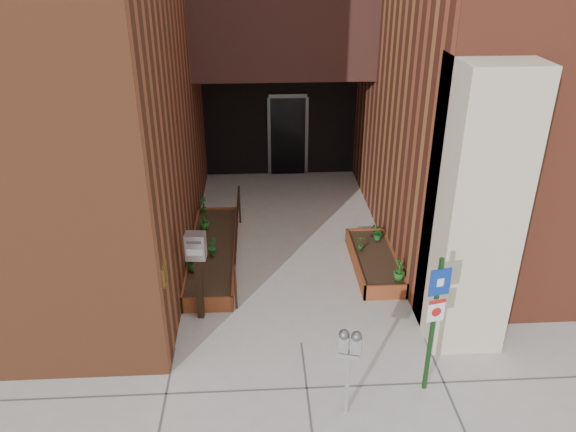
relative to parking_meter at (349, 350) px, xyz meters
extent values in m
plane|color=#9E9991|center=(-0.50, 1.46, -1.05)|extent=(80.00, 80.00, 0.00)
cube|color=beige|center=(2.05, 1.66, 1.15)|extent=(1.10, 1.20, 4.40)
cube|color=black|center=(-0.50, 7.46, 2.95)|extent=(4.20, 2.00, 2.00)
cube|color=black|center=(-0.50, 8.86, 0.45)|extent=(4.00, 0.30, 3.00)
cube|color=black|center=(-0.30, 8.68, 0.00)|extent=(0.90, 0.06, 2.10)
cube|color=#B79338|center=(-2.49, 1.26, 0.45)|extent=(0.04, 0.30, 0.30)
cube|color=maroon|center=(-2.05, 2.38, -0.90)|extent=(0.90, 0.04, 0.30)
cube|color=maroon|center=(-2.05, 5.94, -0.90)|extent=(0.90, 0.04, 0.30)
cube|color=maroon|center=(-2.48, 4.16, -0.90)|extent=(0.04, 3.60, 0.30)
cube|color=maroon|center=(-1.62, 4.16, -0.90)|extent=(0.04, 3.60, 0.30)
cube|color=black|center=(-2.05, 4.16, -0.92)|extent=(0.82, 3.52, 0.26)
cube|color=maroon|center=(1.10, 2.58, -0.90)|extent=(0.80, 0.04, 0.30)
cube|color=maroon|center=(1.10, 4.74, -0.90)|extent=(0.80, 0.04, 0.30)
cube|color=maroon|center=(0.72, 3.66, -0.90)|extent=(0.04, 2.20, 0.30)
cube|color=maroon|center=(1.48, 3.66, -0.90)|extent=(0.04, 2.20, 0.30)
cube|color=black|center=(1.10, 3.66, -0.92)|extent=(0.72, 2.12, 0.26)
cylinder|color=black|center=(-1.55, 2.46, -0.60)|extent=(0.04, 0.04, 0.90)
cylinder|color=black|center=(-1.55, 5.76, -0.60)|extent=(0.04, 0.04, 0.90)
cylinder|color=black|center=(-1.55, 4.11, -0.17)|extent=(0.04, 3.30, 0.04)
cube|color=#9C9C9E|center=(0.00, 0.00, -0.58)|extent=(0.07, 0.07, 0.94)
cube|color=#9C9C9E|center=(0.00, 0.00, -0.07)|extent=(0.30, 0.19, 0.07)
cube|color=#9C9C9E|center=(-0.08, 0.02, 0.10)|extent=(0.16, 0.13, 0.24)
sphere|color=#59595B|center=(-0.08, 0.02, 0.24)|extent=(0.14, 0.14, 0.14)
cube|color=white|center=(-0.09, -0.02, 0.11)|extent=(0.08, 0.03, 0.05)
cube|color=#B21414|center=(-0.09, -0.02, 0.04)|extent=(0.08, 0.03, 0.03)
cube|color=#9C9C9E|center=(0.08, -0.02, 0.10)|extent=(0.16, 0.13, 0.24)
sphere|color=#59595B|center=(0.08, -0.02, 0.24)|extent=(0.14, 0.14, 0.14)
cube|color=white|center=(0.06, -0.07, 0.11)|extent=(0.08, 0.03, 0.05)
cube|color=#B21414|center=(0.06, -0.07, 0.04)|extent=(0.08, 0.03, 0.03)
cube|color=#133514|center=(1.19, 0.37, 0.03)|extent=(0.06, 0.06, 2.16)
cube|color=navy|center=(1.19, 0.34, 0.77)|extent=(0.29, 0.08, 0.39)
cube|color=white|center=(1.19, 0.34, 0.77)|extent=(0.10, 0.03, 0.12)
cube|color=white|center=(1.19, 0.34, 0.33)|extent=(0.24, 0.07, 0.34)
cube|color=#B21414|center=(1.19, 0.34, 0.47)|extent=(0.24, 0.06, 0.06)
cylinder|color=#B21414|center=(1.20, 0.33, 0.31)|extent=(0.14, 0.04, 0.14)
cube|color=black|center=(-2.14, 2.26, -0.46)|extent=(0.11, 0.11, 1.17)
cube|color=#AEAEB0|center=(-2.14, 2.26, 0.34)|extent=(0.34, 0.26, 0.45)
cube|color=#59595B|center=(-2.15, 2.13, 0.46)|extent=(0.23, 0.03, 0.04)
cube|color=white|center=(-2.15, 2.13, 0.28)|extent=(0.26, 0.03, 0.11)
imported|color=#1B5317|center=(-2.35, 3.32, -0.55)|extent=(0.47, 0.47, 0.39)
imported|color=#1C6322|center=(-2.04, 3.84, -0.58)|extent=(0.22, 0.22, 0.34)
imported|color=#205919|center=(-2.26, 4.93, -0.55)|extent=(0.27, 0.27, 0.40)
imported|color=#1C631E|center=(-2.35, 5.76, -0.57)|extent=(0.26, 0.26, 0.36)
imported|color=#1E5819|center=(1.35, 2.76, -0.56)|extent=(0.29, 0.29, 0.38)
imported|color=#205B1A|center=(0.85, 3.85, -0.59)|extent=(0.22, 0.22, 0.31)
imported|color=#1A5C1F|center=(1.27, 4.25, -0.60)|extent=(0.38, 0.38, 0.30)
camera|label=1|loc=(-1.11, -5.63, 4.74)|focal=35.00mm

